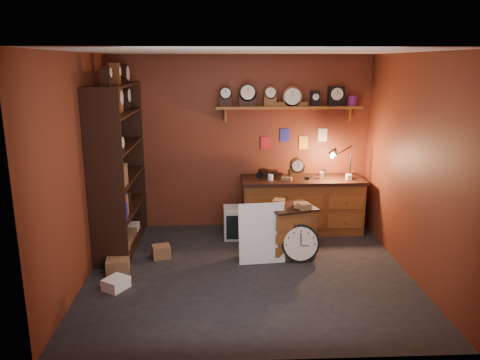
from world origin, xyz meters
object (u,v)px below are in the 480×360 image
workbench (302,202)px  big_round_clock (300,243)px  low_cabinet (291,228)px  shelving_unit (116,161)px

workbench → big_round_clock: size_ratio=3.70×
big_round_clock → low_cabinet: bearing=109.7°
low_cabinet → big_round_clock: bearing=-87.1°
low_cabinet → workbench: bearing=54.1°
workbench → low_cabinet: 0.95m
big_round_clock → shelving_unit: bearing=165.2°
shelving_unit → low_cabinet: size_ratio=3.33×
shelving_unit → workbench: shelving_unit is taller
workbench → shelving_unit: bearing=-169.7°
workbench → big_round_clock: (-0.22, -1.15, -0.22)m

